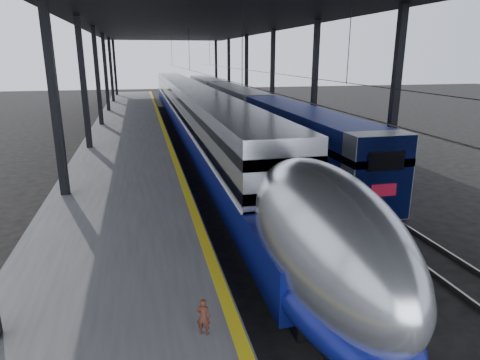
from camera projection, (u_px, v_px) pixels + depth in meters
name	position (u px, v px, depth m)	size (l,w,h in m)	color
ground	(220.00, 251.00, 15.24)	(160.00, 160.00, 0.00)	black
platform	(128.00, 139.00, 33.05)	(6.00, 80.00, 1.00)	#4C4C4F
yellow_strip	(165.00, 131.00, 33.51)	(0.30, 80.00, 0.01)	gold
rails	(230.00, 140.00, 34.90)	(6.52, 80.00, 0.16)	slate
canopy	(195.00, 22.00, 31.81)	(18.00, 75.00, 9.47)	black
tgv_train	(193.00, 113.00, 36.96)	(2.93, 65.20, 4.20)	silver
second_train	(237.00, 106.00, 42.80)	(2.68, 56.05, 3.69)	navy
child	(203.00, 317.00, 9.01)	(0.30, 0.20, 0.84)	#472317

